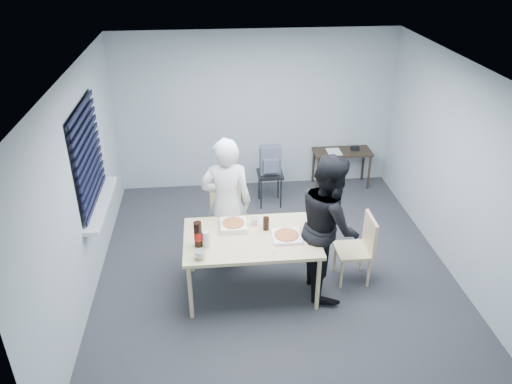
{
  "coord_description": "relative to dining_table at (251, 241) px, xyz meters",
  "views": [
    {
      "loc": [
        -0.77,
        -5.2,
        3.96
      ],
      "look_at": [
        -0.24,
        0.1,
        1.11
      ],
      "focal_mm": 35.0,
      "sensor_mm": 36.0,
      "label": 1
    }
  ],
  "objects": [
    {
      "name": "chair_far",
      "position": [
        -0.25,
        1.03,
        -0.19
      ],
      "size": [
        0.42,
        0.42,
        0.89
      ],
      "color": "beige",
      "rests_on": "ground"
    },
    {
      "name": "person_white",
      "position": [
        -0.26,
        0.59,
        0.18
      ],
      "size": [
        0.65,
        0.42,
        1.77
      ],
      "primitive_type": "imported",
      "rotation": [
        0.0,
        0.0,
        3.14
      ],
      "color": "silver",
      "rests_on": "ground"
    },
    {
      "name": "papers",
      "position": [
        1.62,
        2.6,
        -0.06
      ],
      "size": [
        0.31,
        0.36,
        0.01
      ],
      "primitive_type": "cube",
      "rotation": [
        0.0,
        0.0,
        0.32
      ],
      "color": "white",
      "rests_on": "side_table"
    },
    {
      "name": "plastic_cups",
      "position": [
        -0.52,
        -0.15,
        0.16
      ],
      "size": [
        0.1,
        0.1,
        0.19
      ],
      "primitive_type": "cylinder",
      "rotation": [
        0.0,
        0.0,
        -0.22
      ],
      "color": "silver",
      "rests_on": "dining_table"
    },
    {
      "name": "backpack",
      "position": [
        0.49,
        2.1,
        0.06
      ],
      "size": [
        0.32,
        0.23,
        0.45
      ],
      "rotation": [
        0.0,
        0.0,
        0.29
      ],
      "color": "#565E65",
      "rests_on": "stool"
    },
    {
      "name": "chair_right",
      "position": [
        1.35,
        0.07,
        -0.19
      ],
      "size": [
        0.42,
        0.42,
        0.89
      ],
      "color": "beige",
      "rests_on": "ground"
    },
    {
      "name": "stool",
      "position": [
        0.49,
        2.11,
        -0.27
      ],
      "size": [
        0.39,
        0.39,
        0.54
      ],
      "color": "black",
      "rests_on": "ground"
    },
    {
      "name": "pizza_box_b",
      "position": [
        0.41,
        -0.06,
        0.08
      ],
      "size": [
        0.33,
        0.33,
        0.05
      ],
      "rotation": [
        0.0,
        0.0,
        -0.4
      ],
      "color": "white",
      "rests_on": "dining_table"
    },
    {
      "name": "pizza_box_a",
      "position": [
        -0.19,
        0.21,
        0.1
      ],
      "size": [
        0.31,
        0.31,
        0.08
      ],
      "rotation": [
        0.0,
        0.0,
        -0.21
      ],
      "color": "white",
      "rests_on": "dining_table"
    },
    {
      "name": "dining_table",
      "position": [
        0.0,
        0.0,
        0.0
      ],
      "size": [
        1.57,
        0.99,
        0.76
      ],
      "color": "beige",
      "rests_on": "ground"
    },
    {
      "name": "mug_b",
      "position": [
        0.06,
        0.26,
        0.11
      ],
      "size": [
        0.1,
        0.1,
        0.09
      ],
      "primitive_type": "imported",
      "color": "white",
      "rests_on": "dining_table"
    },
    {
      "name": "black_box",
      "position": [
        1.99,
        2.65,
        -0.04
      ],
      "size": [
        0.15,
        0.12,
        0.06
      ],
      "primitive_type": "cube",
      "rotation": [
        0.0,
        0.0,
        -0.18
      ],
      "color": "black",
      "rests_on": "side_table"
    },
    {
      "name": "person_black",
      "position": [
        0.9,
        -0.04,
        0.18
      ],
      "size": [
        0.47,
        0.86,
        1.77
      ],
      "primitive_type": "imported",
      "rotation": [
        0.0,
        0.0,
        1.57
      ],
      "color": "black",
      "rests_on": "ground"
    },
    {
      "name": "rubber_band",
      "position": [
        0.22,
        -0.35,
        0.06
      ],
      "size": [
        0.07,
        0.07,
        0.0
      ],
      "primitive_type": "torus",
      "rotation": [
        0.0,
        0.0,
        0.37
      ],
      "color": "red",
      "rests_on": "dining_table"
    },
    {
      "name": "mug_a",
      "position": [
        -0.59,
        -0.37,
        0.11
      ],
      "size": [
        0.17,
        0.17,
        0.1
      ],
      "primitive_type": "imported",
      "rotation": [
        0.0,
        0.0,
        0.52
      ],
      "color": "white",
      "rests_on": "dining_table"
    },
    {
      "name": "side_table",
      "position": [
        1.77,
        2.63,
        -0.14
      ],
      "size": [
        0.96,
        0.43,
        0.64
      ],
      "color": "#36261B",
      "rests_on": "ground"
    },
    {
      "name": "cola_glass",
      "position": [
        0.19,
        0.14,
        0.14
      ],
      "size": [
        0.09,
        0.09,
        0.16
      ],
      "primitive_type": "cylinder",
      "rotation": [
        0.0,
        0.0,
        0.22
      ],
      "color": "black",
      "rests_on": "dining_table"
    },
    {
      "name": "soda_bottle",
      "position": [
        -0.61,
        -0.13,
        0.21
      ],
      "size": [
        0.1,
        0.1,
        0.31
      ],
      "rotation": [
        0.0,
        0.0,
        -0.05
      ],
      "color": "black",
      "rests_on": "dining_table"
    },
    {
      "name": "room",
      "position": [
        -1.86,
        0.75,
        0.74
      ],
      "size": [
        5.0,
        5.0,
        5.0
      ],
      "color": "#2F2F34",
      "rests_on": "ground"
    }
  ]
}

